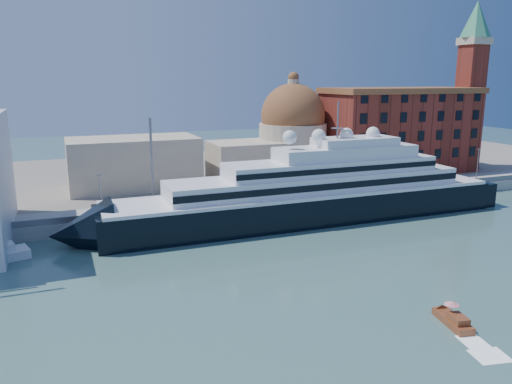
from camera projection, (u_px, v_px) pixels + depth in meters
name	position (u px, v px, depth m)	size (l,w,h in m)	color
ground	(327.00, 265.00, 75.57)	(400.00, 400.00, 0.00)	#396360
quay	(248.00, 206.00, 106.09)	(180.00, 10.00, 2.50)	gray
land	(197.00, 174.00, 143.29)	(260.00, 72.00, 2.00)	slate
quay_fence	(255.00, 202.00, 101.60)	(180.00, 0.10, 1.20)	slate
superyacht	(296.00, 199.00, 97.53)	(91.28, 12.65, 27.28)	black
water_taxi	(454.00, 320.00, 57.12)	(3.04, 6.13, 2.79)	brown
warehouse	(399.00, 130.00, 138.36)	(43.00, 19.00, 23.25)	maroon
campanile	(471.00, 75.00, 143.69)	(8.40, 8.40, 47.00)	maroon
church	(238.00, 145.00, 127.73)	(66.00, 18.00, 25.50)	beige
lamp_posts	(190.00, 171.00, 98.04)	(120.80, 2.40, 18.00)	slate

